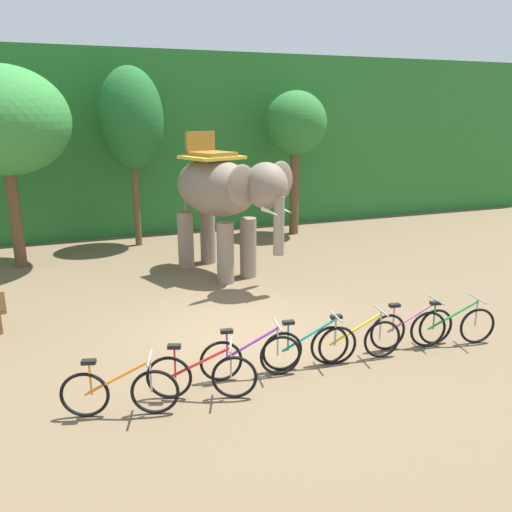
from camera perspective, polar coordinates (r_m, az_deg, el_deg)
ground_plane at (r=10.35m, az=-1.39°, el=-8.69°), size 80.00×80.00×0.00m
foliage_hedge at (r=21.57m, az=-12.39°, el=12.39°), size 36.00×6.00×6.33m
tree_right at (r=15.62m, az=-26.26°, el=13.24°), size 3.48×3.48×5.50m
tree_left at (r=17.05m, az=-13.70°, el=14.53°), size 2.01×2.01×5.66m
tree_center at (r=18.34m, az=4.44°, el=14.27°), size 2.14×2.14×5.00m
elephant at (r=13.54m, az=-3.71°, el=6.86°), size 2.86×4.20×3.78m
bike_orange at (r=7.90m, az=-14.91°, el=-14.34°), size 1.66×0.63×0.92m
bike_red at (r=8.10m, az=-6.09°, el=-13.07°), size 1.63×0.71×0.92m
bike_purple at (r=8.62m, az=-0.58°, el=-11.10°), size 1.70×0.52×0.92m
bike_teal at (r=9.00m, az=6.01°, el=-9.99°), size 1.70×0.52×0.92m
bike_yellow at (r=9.34m, az=11.05°, el=-9.20°), size 1.70×0.52×0.92m
bike_pink at (r=10.11m, az=16.92°, el=-7.65°), size 1.71×0.52×0.92m
bike_green at (r=10.44m, az=21.01°, el=-7.28°), size 1.69×0.53×0.92m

